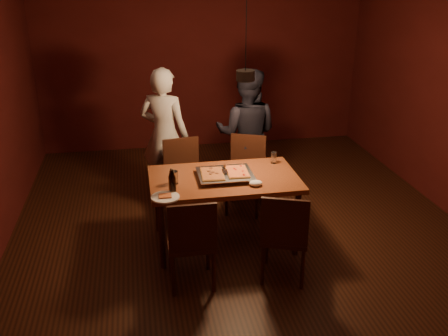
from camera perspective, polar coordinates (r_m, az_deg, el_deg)
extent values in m
plane|color=#381B0F|center=(5.53, 2.16, -7.54)|extent=(6.00, 6.00, 0.00)
plane|color=#501412|center=(7.87, -2.48, 12.39)|extent=(5.00, 0.00, 5.00)
plane|color=#501412|center=(2.40, 18.63, -13.20)|extent=(5.00, 0.00, 5.00)
cube|color=brown|center=(5.05, 0.00, -1.31)|extent=(1.50, 0.90, 0.05)
cylinder|color=#38190F|center=(4.83, -7.12, -7.70)|extent=(0.06, 0.06, 0.70)
cylinder|color=#38190F|center=(5.05, 8.31, -6.31)|extent=(0.06, 0.06, 0.70)
cylinder|color=#38190F|center=(5.48, -7.63, -3.88)|extent=(0.06, 0.06, 0.70)
cylinder|color=#38190F|center=(5.68, 5.99, -2.82)|extent=(0.06, 0.06, 0.70)
cube|color=#38190F|center=(5.75, -4.40, -1.56)|extent=(0.47, 0.47, 0.04)
cube|color=#38190F|center=(5.83, -4.93, 1.32)|extent=(0.42, 0.09, 0.45)
cube|color=#38190F|center=(5.85, 2.40, -1.09)|extent=(0.55, 0.55, 0.04)
cube|color=#38190F|center=(5.93, 2.79, 1.75)|extent=(0.40, 0.20, 0.45)
cube|color=#38190F|center=(4.55, -3.82, -8.40)|extent=(0.42, 0.42, 0.04)
cube|color=#38190F|center=(4.27, -3.60, -6.91)|extent=(0.42, 0.03, 0.45)
cube|color=#38190F|center=(4.66, 6.97, -7.70)|extent=(0.54, 0.54, 0.04)
cube|color=#38190F|center=(4.38, 6.94, -6.20)|extent=(0.40, 0.18, 0.45)
cube|color=silver|center=(5.03, 0.13, -0.84)|extent=(0.59, 0.50, 0.05)
cube|color=maroon|center=(4.98, -1.34, -0.66)|extent=(0.24, 0.36, 0.02)
cube|color=gold|center=(5.03, 1.53, -0.40)|extent=(0.22, 0.34, 0.02)
cylinder|color=black|center=(4.70, -5.88, -1.97)|extent=(0.06, 0.06, 0.15)
cone|color=black|center=(4.66, -5.93, -0.67)|extent=(0.06, 0.06, 0.08)
cylinder|color=black|center=(4.73, -5.99, -1.84)|extent=(0.06, 0.06, 0.15)
cone|color=black|center=(4.69, -6.05, -0.57)|extent=(0.06, 0.06, 0.08)
cylinder|color=silver|center=(4.89, -5.77, -1.09)|extent=(0.08, 0.08, 0.13)
cylinder|color=silver|center=(5.40, 5.71, 1.18)|extent=(0.06, 0.06, 0.12)
cylinder|color=white|center=(4.63, -6.74, -3.34)|extent=(0.26, 0.26, 0.02)
cube|color=gold|center=(4.62, -6.74, -3.18)|extent=(0.12, 0.09, 0.01)
ellipsoid|color=white|center=(4.85, 3.65, -1.74)|extent=(0.13, 0.10, 0.05)
imported|color=silver|center=(6.11, -6.83, 3.78)|extent=(0.71, 0.61, 1.65)
imported|color=black|center=(6.16, 2.59, 3.93)|extent=(0.96, 0.86, 1.62)
cylinder|color=black|center=(4.90, 2.46, 10.51)|extent=(0.18, 0.18, 0.10)
cylinder|color=black|center=(4.82, 2.57, 16.93)|extent=(0.01, 0.01, 1.00)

